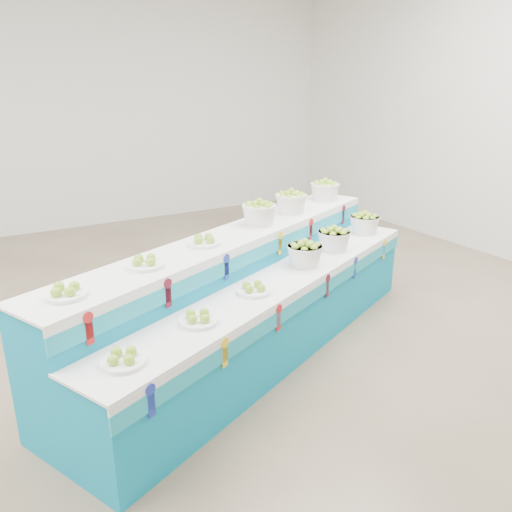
{
  "coord_description": "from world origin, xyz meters",
  "views": [
    {
      "loc": [
        -1.23,
        -3.51,
        2.29
      ],
      "look_at": [
        0.86,
        0.04,
        0.87
      ],
      "focal_mm": 35.85,
      "sensor_mm": 36.0,
      "label": 1
    }
  ],
  "objects_px": {
    "display_stand": "(256,295)",
    "plate_upper_mid": "(145,261)",
    "basket_lower_left": "(305,253)",
    "basket_upper_right": "(325,190)"
  },
  "relations": [
    {
      "from": "display_stand",
      "to": "plate_upper_mid",
      "type": "height_order",
      "value": "plate_upper_mid"
    },
    {
      "from": "basket_lower_left",
      "to": "plate_upper_mid",
      "type": "height_order",
      "value": "plate_upper_mid"
    },
    {
      "from": "basket_lower_left",
      "to": "basket_upper_right",
      "type": "distance_m",
      "value": 1.39
    },
    {
      "from": "basket_lower_left",
      "to": "plate_upper_mid",
      "type": "distance_m",
      "value": 1.52
    },
    {
      "from": "plate_upper_mid",
      "to": "basket_upper_right",
      "type": "height_order",
      "value": "basket_upper_right"
    },
    {
      "from": "plate_upper_mid",
      "to": "basket_lower_left",
      "type": "bearing_deg",
      "value": 4.54
    },
    {
      "from": "display_stand",
      "to": "basket_lower_left",
      "type": "relative_size",
      "value": 12.65
    },
    {
      "from": "basket_lower_left",
      "to": "plate_upper_mid",
      "type": "bearing_deg",
      "value": -175.46
    },
    {
      "from": "display_stand",
      "to": "basket_upper_right",
      "type": "xyz_separation_m",
      "value": [
        1.42,
        0.9,
        0.62
      ]
    },
    {
      "from": "plate_upper_mid",
      "to": "basket_upper_right",
      "type": "distance_m",
      "value": 2.68
    }
  ]
}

